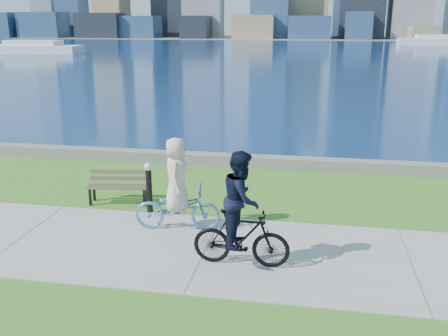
% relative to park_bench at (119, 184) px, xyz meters
% --- Properties ---
extents(ground, '(320.00, 320.00, 0.00)m').
position_rel_park_bench_xyz_m(ground, '(2.74, -2.36, -0.49)').
color(ground, '#366B1C').
rests_on(ground, ground).
extents(concrete_path, '(80.00, 3.50, 0.02)m').
position_rel_park_bench_xyz_m(concrete_path, '(2.74, -2.36, -0.48)').
color(concrete_path, gray).
rests_on(concrete_path, ground).
extents(seawall, '(90.00, 0.50, 0.35)m').
position_rel_park_bench_xyz_m(seawall, '(2.74, 3.84, -0.32)').
color(seawall, slate).
rests_on(seawall, ground).
extents(bay_water, '(320.00, 131.00, 0.01)m').
position_rel_park_bench_xyz_m(bay_water, '(2.74, 69.64, -0.49)').
color(bay_water, navy).
rests_on(bay_water, ground).
extents(far_shore, '(320.00, 30.00, 0.12)m').
position_rel_park_bench_xyz_m(far_shore, '(2.74, 127.64, -0.43)').
color(far_shore, gray).
rests_on(far_shore, ground).
extents(ferry_near, '(13.62, 3.89, 1.85)m').
position_rel_park_bench_xyz_m(ferry_near, '(-34.49, 55.05, 0.27)').
color(ferry_near, silver).
rests_on(ferry_near, ground).
extents(ferry_far, '(14.92, 4.26, 2.02)m').
position_rel_park_bench_xyz_m(ferry_far, '(27.63, 90.99, 0.35)').
color(ferry_far, silver).
rests_on(ferry_far, ground).
extents(park_bench, '(1.62, 0.75, 0.81)m').
position_rel_park_bench_xyz_m(park_bench, '(0.00, 0.00, 0.00)').
color(park_bench, black).
rests_on(park_bench, ground).
extents(bollard_lamp, '(0.20, 0.20, 1.25)m').
position_rel_park_bench_xyz_m(bollard_lamp, '(0.98, -0.53, 0.22)').
color(bollard_lamp, black).
rests_on(bollard_lamp, ground).
extents(cyclist_woman, '(0.91, 1.96, 2.08)m').
position_rel_park_bench_xyz_m(cyclist_woman, '(1.92, -1.43, 0.30)').
color(cyclist_woman, '#558ECE').
rests_on(cyclist_woman, ground).
extents(cyclist_man, '(0.69, 1.83, 2.23)m').
position_rel_park_bench_xyz_m(cyclist_man, '(3.55, -2.88, 0.46)').
color(cyclist_man, black).
rests_on(cyclist_man, ground).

